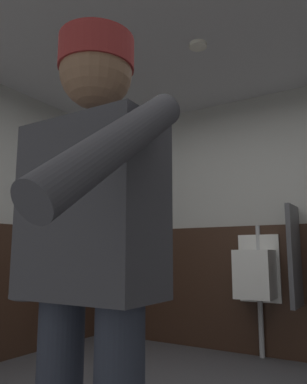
{
  "coord_description": "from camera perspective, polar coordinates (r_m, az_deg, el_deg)",
  "views": [
    {
      "loc": [
        1.05,
        -1.84,
        0.97
      ],
      "look_at": [
        0.15,
        -0.37,
        1.25
      ],
      "focal_mm": 35.18,
      "sensor_mm": 36.0,
      "label": 1
    }
  ],
  "objects": [
    {
      "name": "wall_back",
      "position": [
        4.0,
        16.21,
        -4.1
      ],
      "size": [
        4.66,
        0.12,
        2.61
      ],
      "primitive_type": "cube",
      "color": "#B2B2AD",
      "rests_on": "ground_plane"
    },
    {
      "name": "wainscot_band_back",
      "position": [
        3.93,
        16.37,
        -13.97
      ],
      "size": [
        4.06,
        0.03,
        1.24
      ],
      "primitive_type": "cube",
      "color": "#382319",
      "rests_on": "ground_plane"
    },
    {
      "name": "downlight_far",
      "position": [
        3.21,
        6.76,
        21.2
      ],
      "size": [
        0.14,
        0.14,
        0.03
      ],
      "primitive_type": "cylinder",
      "color": "white"
    },
    {
      "name": "urinal_left",
      "position": [
        3.79,
        15.28,
        -11.84
      ],
      "size": [
        0.4,
        0.34,
        1.24
      ],
      "color": "white",
      "rests_on": "ground_plane"
    },
    {
      "name": "privacy_divider_panel",
      "position": [
        3.62,
        20.6,
        -8.97
      ],
      "size": [
        0.04,
        0.4,
        0.9
      ],
      "primitive_type": "cube",
      "color": "#4C4C51"
    },
    {
      "name": "person",
      "position": [
        1.15,
        -9.68,
        -8.2
      ],
      "size": [
        0.64,
        0.6,
        1.66
      ],
      "color": "#2D3342",
      "rests_on": "ground_plane"
    }
  ]
}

